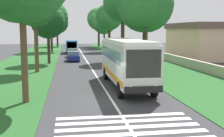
{
  "coord_description": "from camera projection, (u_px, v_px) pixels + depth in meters",
  "views": [
    {
      "loc": [
        -18.2,
        2.76,
        4.47
      ],
      "look_at": [
        3.41,
        -0.54,
        1.6
      ],
      "focal_mm": 46.99,
      "sensor_mm": 36.0,
      "label": 1
    }
  ],
  "objects": [
    {
      "name": "roadside_tree_left_1",
      "position": [
        50.0,
        18.0,
        59.52
      ],
      "size": [
        7.81,
        6.95,
        10.46
      ],
      "color": "#3D2D1E",
      "rests_on": "grass_verge_left"
    },
    {
      "name": "roadside_tree_right_2",
      "position": [
        98.0,
        20.0,
        79.3
      ],
      "size": [
        7.62,
        6.26,
        10.58
      ],
      "color": "#3D2D1E",
      "rests_on": "grass_verge_right"
    },
    {
      "name": "roadside_wall",
      "position": [
        173.0,
        59.0,
        40.1
      ],
      "size": [
        70.0,
        0.4,
        1.05
      ],
      "primitive_type": "cube",
      "color": "#B2A893",
      "rests_on": "grass_verge_right"
    },
    {
      "name": "trailing_car_1",
      "position": [
        73.0,
        53.0,
        48.86
      ],
      "size": [
        4.3,
        1.78,
        1.43
      ],
      "color": "gold",
      "rests_on": "ground"
    },
    {
      "name": "roadside_building",
      "position": [
        207.0,
        40.0,
        47.03
      ],
      "size": [
        14.13,
        9.64,
        5.61
      ],
      "color": "beige",
      "rests_on": "ground"
    },
    {
      "name": "roadside_tree_left_3",
      "position": [
        34.0,
        7.0,
        30.4
      ],
      "size": [
        5.4,
        4.41,
        9.16
      ],
      "color": "brown",
      "rests_on": "grass_verge_left"
    },
    {
      "name": "grass_verge_left",
      "position": [
        18.0,
        71.0,
        32.31
      ],
      "size": [
        120.0,
        8.0,
        0.04
      ],
      "primitive_type": "cube",
      "color": "#235623",
      "rests_on": "ground"
    },
    {
      "name": "trailing_minibus_0",
      "position": [
        72.0,
        45.0,
        57.48
      ],
      "size": [
        6.0,
        2.14,
        2.53
      ],
      "color": "teal",
      "rests_on": "ground"
    },
    {
      "name": "roadside_tree_left_0",
      "position": [
        57.0,
        23.0,
        79.06
      ],
      "size": [
        7.22,
        5.98,
        9.39
      ],
      "color": "#3D2D1E",
      "rests_on": "grass_verge_left"
    },
    {
      "name": "utility_pole",
      "position": [
        147.0,
        28.0,
        28.97
      ],
      "size": [
        0.24,
        1.4,
        8.96
      ],
      "color": "#473828",
      "rests_on": "grass_verge_right"
    },
    {
      "name": "zebra_crossing",
      "position": [
        129.0,
        127.0,
        13.57
      ],
      "size": [
        4.05,
        6.8,
        0.01
      ],
      "color": "silver",
      "rests_on": "ground"
    },
    {
      "name": "roadside_tree_right_0",
      "position": [
        104.0,
        23.0,
        72.05
      ],
      "size": [
        6.92,
        5.89,
        9.31
      ],
      "color": "#4C3826",
      "rests_on": "grass_verge_right"
    },
    {
      "name": "coach_bus",
      "position": [
        126.0,
        60.0,
        23.18
      ],
      "size": [
        11.16,
        2.62,
        3.73
      ],
      "color": "silver",
      "rests_on": "ground"
    },
    {
      "name": "grass_verge_right",
      "position": [
        161.0,
        68.0,
        34.76
      ],
      "size": [
        120.0,
        8.0,
        0.04
      ],
      "primitive_type": "cube",
      "color": "#235623",
      "rests_on": "ground"
    },
    {
      "name": "trailing_car_0",
      "position": [
        73.0,
        56.0,
        42.72
      ],
      "size": [
        4.3,
        1.78,
        1.43
      ],
      "color": "navy",
      "rests_on": "ground"
    },
    {
      "name": "roadside_tree_right_1",
      "position": [
        143.0,
        6.0,
        30.45
      ],
      "size": [
        7.45,
        5.95,
        10.1
      ],
      "color": "#3D2D1E",
      "rests_on": "grass_verge_right"
    },
    {
      "name": "centre_line",
      "position": [
        92.0,
        69.0,
        33.54
      ],
      "size": [
        110.0,
        0.16,
        0.01
      ],
      "primitive_type": "cube",
      "color": "silver",
      "rests_on": "ground"
    },
    {
      "name": "roadside_tree_right_4",
      "position": [
        122.0,
        3.0,
        41.93
      ],
      "size": [
        6.64,
        5.71,
        11.27
      ],
      "color": "#3D2D1E",
      "rests_on": "grass_verge_right"
    },
    {
      "name": "ground",
      "position": [
        112.0,
        100.0,
        18.83
      ],
      "size": [
        160.0,
        160.0,
        0.0
      ],
      "primitive_type": "plane",
      "color": "#333335"
    },
    {
      "name": "roadside_tree_right_3",
      "position": [
        109.0,
        17.0,
        60.75
      ],
      "size": [
        6.32,
        5.63,
        10.01
      ],
      "color": "#3D2D1E",
      "rests_on": "grass_verge_right"
    },
    {
      "name": "roadside_tree_left_4",
      "position": [
        47.0,
        22.0,
        38.62
      ],
      "size": [
        5.48,
        4.55,
        7.85
      ],
      "color": "#3D2D1E",
      "rests_on": "grass_verge_left"
    }
  ]
}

